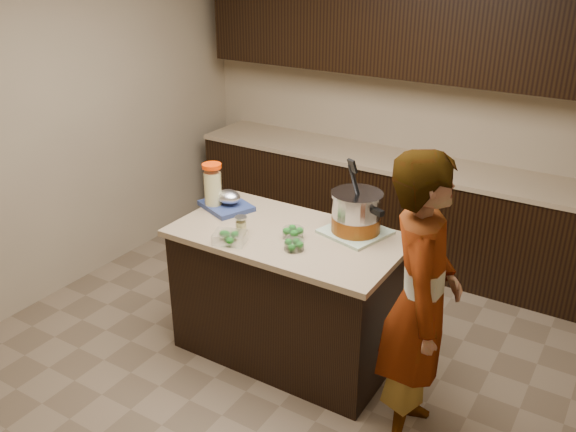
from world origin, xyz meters
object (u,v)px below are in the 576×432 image
at_px(island, 288,294).
at_px(stock_pot, 356,215).
at_px(lemonade_pitcher, 213,188).
at_px(person, 420,304).

height_order(island, stock_pot, stock_pot).
relative_size(island, stock_pot, 3.16).
bearing_deg(lemonade_pitcher, stock_pot, 9.20).
bearing_deg(person, lemonade_pitcher, 59.82).
relative_size(stock_pot, person, 0.27).
distance_m(lemonade_pitcher, person, 1.67).
distance_m(stock_pot, lemonade_pitcher, 1.01).
bearing_deg(person, stock_pot, 32.83).
height_order(island, person, person).
distance_m(stock_pot, person, 0.81).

